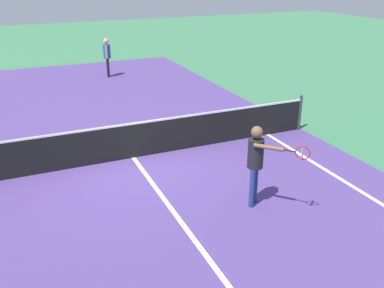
{
  "coord_description": "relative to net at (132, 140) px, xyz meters",
  "views": [
    {
      "loc": [
        -2.62,
        -9.82,
        4.61
      ],
      "look_at": [
        0.82,
        -1.95,
        1.0
      ],
      "focal_mm": 39.75,
      "sensor_mm": 36.0,
      "label": 1
    }
  ],
  "objects": [
    {
      "name": "line_center_service",
      "position": [
        0.0,
        -3.2,
        -0.49
      ],
      "size": [
        0.1,
        6.4,
        0.01
      ],
      "primitive_type": "cube",
      "color": "white",
      "rests_on": "ground_plane"
    },
    {
      "name": "player_near",
      "position": [
        1.65,
        -3.27,
        0.59
      ],
      "size": [
        0.77,
        1.07,
        1.73
      ],
      "color": "navy",
      "rests_on": "ground_plane"
    },
    {
      "name": "ground_plane",
      "position": [
        0.0,
        0.0,
        -0.49
      ],
      "size": [
        60.0,
        60.0,
        0.0
      ],
      "primitive_type": "plane",
      "color": "#38724C"
    },
    {
      "name": "player_far",
      "position": [
        1.47,
        8.94,
        0.55
      ],
      "size": [
        0.32,
        0.41,
        1.69
      ],
      "color": "black",
      "rests_on": "ground_plane"
    },
    {
      "name": "court_surface_inbounds",
      "position": [
        0.0,
        0.0,
        -0.49
      ],
      "size": [
        10.62,
        24.4,
        0.0
      ],
      "primitive_type": "cube",
      "color": "#4C387A",
      "rests_on": "ground_plane"
    },
    {
      "name": "net",
      "position": [
        0.0,
        0.0,
        0.0
      ],
      "size": [
        10.51,
        0.09,
        1.07
      ],
      "color": "#33383D",
      "rests_on": "ground_plane"
    }
  ]
}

